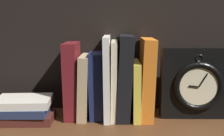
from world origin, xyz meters
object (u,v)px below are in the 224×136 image
at_px(book_yellow_seinlanguage, 136,89).
at_px(book_stack_side, 22,110).
at_px(book_navy_bierce, 97,85).
at_px(book_maroon_dawkins, 72,80).
at_px(book_white_catcher, 107,77).
at_px(book_tan_shortstories, 84,86).
at_px(book_black_skeptic, 125,77).
at_px(book_orange_pandolfini, 147,78).
at_px(framed_clock, 197,83).
at_px(book_cream_twain, 114,79).

xyz_separation_m(book_yellow_seinlanguage, book_stack_side, (-0.34, -0.05, -0.05)).
bearing_deg(book_navy_bierce, book_maroon_dawkins, 180.00).
xyz_separation_m(book_maroon_dawkins, book_white_catcher, (0.11, 0.00, 0.01)).
height_order(book_tan_shortstories, book_black_skeptic, book_black_skeptic).
height_order(book_tan_shortstories, book_white_catcher, book_white_catcher).
bearing_deg(book_white_catcher, book_orange_pandolfini, 0.00).
xyz_separation_m(book_maroon_dawkins, book_tan_shortstories, (0.04, 0.00, -0.02)).
bearing_deg(book_tan_shortstories, book_black_skeptic, 0.00).
bearing_deg(framed_clock, book_orange_pandolfini, 177.32).
bearing_deg(book_maroon_dawkins, book_stack_side, -160.13).
bearing_deg(framed_clock, book_yellow_seinlanguage, 177.80).
bearing_deg(book_cream_twain, book_white_catcher, 180.00).
height_order(book_maroon_dawkins, book_tan_shortstories, book_maroon_dawkins).
xyz_separation_m(book_white_catcher, book_yellow_seinlanguage, (0.09, 0.00, -0.04)).
bearing_deg(framed_clock, book_cream_twain, 178.38).
distance_m(book_tan_shortstories, book_black_skeptic, 0.13).
bearing_deg(book_maroon_dawkins, book_orange_pandolfini, 0.00).
relative_size(book_maroon_dawkins, book_navy_bierce, 1.16).
bearing_deg(book_navy_bierce, book_yellow_seinlanguage, 0.00).
bearing_deg(framed_clock, book_tan_shortstories, 178.81).
bearing_deg(framed_clock, book_white_catcher, 178.51).
bearing_deg(book_white_catcher, book_stack_side, -168.35).
distance_m(book_maroon_dawkins, book_navy_bierce, 0.08).
bearing_deg(book_white_catcher, book_yellow_seinlanguage, 0.00).
relative_size(book_black_skeptic, book_stack_side, 1.32).
xyz_separation_m(book_tan_shortstories, book_white_catcher, (0.07, 0.00, 0.03)).
bearing_deg(framed_clock, book_maroon_dawkins, 178.93).
relative_size(book_maroon_dawkins, book_stack_side, 1.20).
relative_size(book_yellow_seinlanguage, book_stack_side, 0.90).
bearing_deg(book_maroon_dawkins, book_tan_shortstories, 0.00).
height_order(book_cream_twain, book_black_skeptic, book_black_skeptic).
bearing_deg(book_orange_pandolfini, book_white_catcher, 180.00).
xyz_separation_m(book_tan_shortstories, book_orange_pandolfini, (0.19, 0.00, 0.03)).
distance_m(book_black_skeptic, book_stack_side, 0.33).
relative_size(book_cream_twain, book_black_skeptic, 0.93).
height_order(book_navy_bierce, book_white_catcher, book_white_catcher).
bearing_deg(book_cream_twain, book_black_skeptic, 0.00).
height_order(book_black_skeptic, framed_clock, book_black_skeptic).
bearing_deg(book_stack_side, book_navy_bierce, 13.35).
xyz_separation_m(book_navy_bierce, book_white_catcher, (0.03, 0.00, 0.03)).
bearing_deg(book_tan_shortstories, book_orange_pandolfini, 0.00).
bearing_deg(book_maroon_dawkins, book_black_skeptic, 0.00).
bearing_deg(book_tan_shortstories, framed_clock, -1.19).
xyz_separation_m(book_navy_bierce, framed_clock, (0.31, -0.01, 0.01)).
distance_m(book_white_catcher, book_yellow_seinlanguage, 0.10).
relative_size(book_navy_bierce, book_white_catcher, 0.80).
relative_size(book_maroon_dawkins, book_white_catcher, 0.92).
height_order(book_orange_pandolfini, framed_clock, book_orange_pandolfini).
relative_size(book_white_catcher, book_stack_side, 1.30).
xyz_separation_m(framed_clock, book_stack_side, (-0.53, -0.05, -0.07)).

